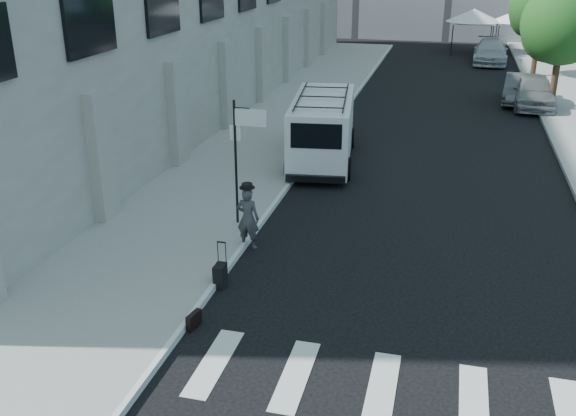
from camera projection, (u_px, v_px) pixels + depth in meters
The scene contains 14 objects.
ground at pixel (301, 293), 14.72m from camera, with size 120.00×120.00×0.00m, color black.
sidewalk_left at pixel (291, 115), 30.02m from camera, with size 4.50×48.00×0.15m, color gray.
sign_pole at pixel (243, 137), 17.13m from camera, with size 1.03×0.07×3.50m.
tree_near at pixel (560, 26), 29.57m from camera, with size 3.80×3.83×6.03m.
tree_far at pixel (540, 9), 37.64m from camera, with size 3.80×3.83×6.03m.
tent_left at pixel (474, 16), 46.85m from camera, with size 4.00×4.00×3.20m.
tent_right at pixel (519, 16), 46.57m from camera, with size 4.00×4.00×3.20m.
businessman at pixel (248, 218), 16.63m from camera, with size 0.61×0.40×1.68m, color #3C3C3F.
briefcase at pixel (194, 320), 13.33m from camera, with size 0.12×0.44×0.34m, color black.
suitcase at pixel (220, 275), 14.90m from camera, with size 0.24×0.39×1.08m.
cargo_van at pixel (323, 128), 23.46m from camera, with size 2.82×6.50×2.37m.
parked_car_a at pixel (533, 91), 31.43m from camera, with size 1.92×4.77×1.63m, color #96989D.
parked_car_b at pixel (520, 89), 32.44m from camera, with size 1.48×4.25×1.40m, color #4D4E53.
parked_car_c at pixel (490, 52), 43.47m from camera, with size 2.18×5.35×1.55m, color #B3B8BC.
Camera 1 is at (2.91, -12.56, 7.37)m, focal length 40.00 mm.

